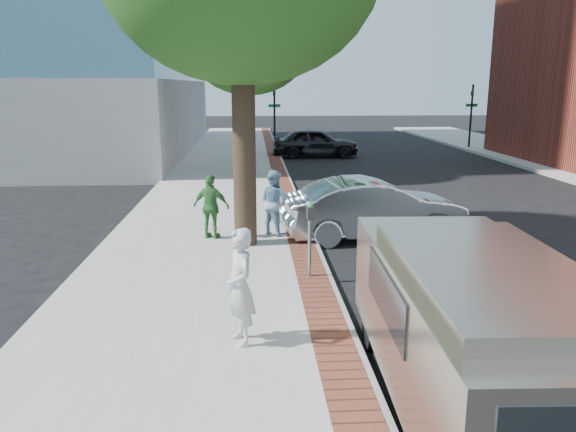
{
  "coord_description": "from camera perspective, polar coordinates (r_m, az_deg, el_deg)",
  "views": [
    {
      "loc": [
        -0.43,
        -10.76,
        3.77
      ],
      "look_at": [
        0.28,
        0.18,
        1.2
      ],
      "focal_mm": 35.0,
      "sensor_mm": 36.0,
      "label": 1
    }
  ],
  "objects": [
    {
      "name": "office_base",
      "position": [
        35.14,
        -24.98,
        9.09
      ],
      "size": [
        18.2,
        22.2,
        4.0
      ],
      "primitive_type": "cube",
      "color": "gray",
      "rests_on": "ground"
    },
    {
      "name": "parking_meter",
      "position": [
        10.64,
        2.23,
        -0.77
      ],
      "size": [
        0.12,
        0.32,
        1.47
      ],
      "color": "gray",
      "rests_on": "sidewalk"
    },
    {
      "name": "sedan_silver",
      "position": [
        14.17,
        8.72,
        0.73
      ],
      "size": [
        4.72,
        2.15,
        1.5
      ],
      "primitive_type": "imported",
      "rotation": [
        0.0,
        0.0,
        1.7
      ],
      "color": "silver",
      "rests_on": "ground"
    },
    {
      "name": "signal_far",
      "position": [
        35.25,
        18.12,
        10.08
      ],
      "size": [
        0.7,
        0.15,
        3.8
      ],
      "color": "black",
      "rests_on": "ground"
    },
    {
      "name": "person_gray",
      "position": [
        7.98,
        -4.9,
        -7.21
      ],
      "size": [
        0.58,
        0.71,
        1.69
      ],
      "primitive_type": "imported",
      "rotation": [
        0.0,
        0.0,
        -1.24
      ],
      "color": "silver",
      "rests_on": "sidewalk"
    },
    {
      "name": "tree_far",
      "position": [
        22.81,
        -4.03,
        17.0
      ],
      "size": [
        4.8,
        4.8,
        7.14
      ],
      "color": "black",
      "rests_on": "sidewalk"
    },
    {
      "name": "sidewalk",
      "position": [
        19.15,
        -6.83,
        1.97
      ],
      "size": [
        5.0,
        60.0,
        0.15
      ],
      "primitive_type": "cube",
      "color": "#9E9991",
      "rests_on": "ground"
    },
    {
      "name": "ground",
      "position": [
        11.41,
        -1.34,
        -6.11
      ],
      "size": [
        120.0,
        120.0,
        0.0
      ],
      "primitive_type": "plane",
      "color": "black",
      "rests_on": "ground"
    },
    {
      "name": "bg_car",
      "position": [
        30.15,
        2.79,
        7.47
      ],
      "size": [
        4.57,
        1.88,
        1.55
      ],
      "primitive_type": "imported",
      "rotation": [
        0.0,
        0.0,
        1.56
      ],
      "color": "black",
      "rests_on": "ground"
    },
    {
      "name": "person_officer",
      "position": [
        13.82,
        -1.47,
        1.41
      ],
      "size": [
        0.99,
        0.97,
        1.6
      ],
      "primitive_type": "imported",
      "rotation": [
        0.0,
        0.0,
        2.43
      ],
      "color": "#7FA5C5",
      "rests_on": "sidewalk"
    },
    {
      "name": "curb",
      "position": [
        19.18,
        0.8,
        2.08
      ],
      "size": [
        0.1,
        60.0,
        0.15
      ],
      "primitive_type": "cube",
      "color": "gray",
      "rests_on": "ground"
    },
    {
      "name": "signal_near",
      "position": [
        32.82,
        -1.38,
        10.53
      ],
      "size": [
        0.7,
        0.15,
        3.8
      ],
      "color": "black",
      "rests_on": "ground"
    },
    {
      "name": "brick_strip",
      "position": [
        19.14,
        -0.24,
        2.3
      ],
      "size": [
        0.6,
        60.0,
        0.01
      ],
      "primitive_type": "cube",
      "color": "brown",
      "rests_on": "sidewalk"
    },
    {
      "name": "person_green",
      "position": [
        13.54,
        -7.8,
        0.94
      ],
      "size": [
        0.98,
        0.64,
        1.55
      ],
      "primitive_type": "imported",
      "rotation": [
        0.0,
        0.0,
        2.82
      ],
      "color": "#387C3A",
      "rests_on": "sidewalk"
    },
    {
      "name": "van",
      "position": [
        7.06,
        18.02,
        -10.07
      ],
      "size": [
        2.2,
        5.32,
        1.93
      ],
      "rotation": [
        0.0,
        0.0,
        -0.04
      ],
      "color": "gray",
      "rests_on": "ground"
    }
  ]
}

